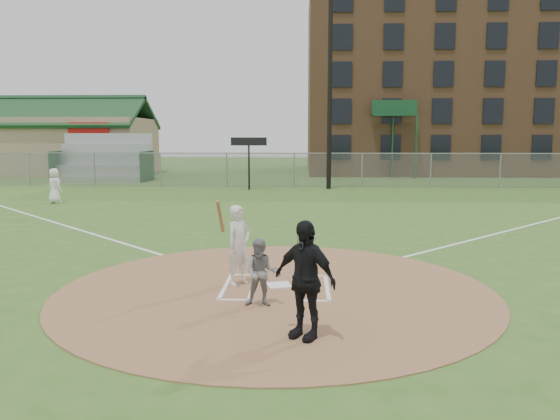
{
  "coord_description": "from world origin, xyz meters",
  "views": [
    {
      "loc": [
        0.51,
        -10.26,
        2.95
      ],
      "look_at": [
        0.0,
        2.0,
        1.3
      ],
      "focal_mm": 35.0,
      "sensor_mm": 36.0,
      "label": 1
    }
  ],
  "objects_px": {
    "umpire": "(305,279)",
    "batter_at_plate": "(239,245)",
    "home_plate": "(279,285)",
    "catcher": "(261,273)",
    "ondeck_player": "(54,186)"
  },
  "relations": [
    {
      "from": "umpire",
      "to": "batter_at_plate",
      "type": "relative_size",
      "value": 0.98
    },
    {
      "from": "home_plate",
      "to": "catcher",
      "type": "height_order",
      "value": "catcher"
    },
    {
      "from": "home_plate",
      "to": "umpire",
      "type": "xyz_separation_m",
      "value": [
        0.49,
        -2.77,
        0.86
      ]
    },
    {
      "from": "catcher",
      "to": "umpire",
      "type": "relative_size",
      "value": 0.68
    },
    {
      "from": "ondeck_player",
      "to": "batter_at_plate",
      "type": "distance_m",
      "value": 16.47
    },
    {
      "from": "catcher",
      "to": "umpire",
      "type": "bearing_deg",
      "value": -61.95
    },
    {
      "from": "home_plate",
      "to": "umpire",
      "type": "distance_m",
      "value": 2.94
    },
    {
      "from": "umpire",
      "to": "batter_at_plate",
      "type": "bearing_deg",
      "value": 148.54
    },
    {
      "from": "ondeck_player",
      "to": "batter_at_plate",
      "type": "height_order",
      "value": "batter_at_plate"
    },
    {
      "from": "batter_at_plate",
      "to": "home_plate",
      "type": "bearing_deg",
      "value": -7.13
    },
    {
      "from": "home_plate",
      "to": "catcher",
      "type": "xyz_separation_m",
      "value": [
        -0.26,
        -1.28,
        0.58
      ]
    },
    {
      "from": "home_plate",
      "to": "catcher",
      "type": "relative_size",
      "value": 0.38
    },
    {
      "from": "catcher",
      "to": "ondeck_player",
      "type": "height_order",
      "value": "ondeck_player"
    },
    {
      "from": "catcher",
      "to": "ondeck_player",
      "type": "relative_size",
      "value": 0.76
    },
    {
      "from": "ondeck_player",
      "to": "catcher",
      "type": "bearing_deg",
      "value": 156.14
    }
  ]
}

